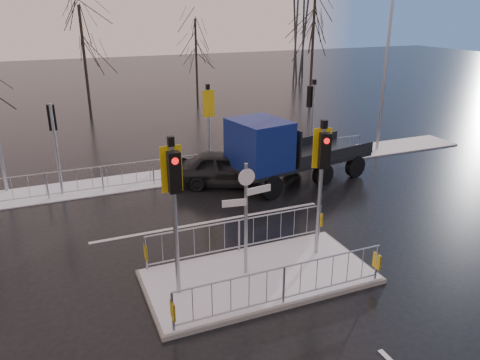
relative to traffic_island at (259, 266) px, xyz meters
name	(u,v)px	position (x,y,z in m)	size (l,w,h in m)	color
ground	(259,278)	(0.01, -0.01, -0.39)	(120.00, 120.00, 0.00)	black
snow_verge	(174,176)	(0.01, 8.59, -0.37)	(30.00, 2.00, 0.04)	white
lane_markings	(264,285)	(0.01, -0.34, -0.39)	(8.00, 11.38, 0.01)	silver
traffic_island	(259,266)	(0.00, 0.00, 0.00)	(6.00, 3.04, 4.15)	#62615D
far_kerb_fixtures	(183,156)	(0.31, 8.08, 0.63)	(18.00, 0.65, 3.83)	#959BA3
car_far_lane	(227,168)	(1.74, 6.81, 0.32)	(1.67, 4.16, 1.42)	black
flatbed_truck	(277,150)	(3.52, 5.93, 1.11)	(6.38, 3.30, 2.82)	black
tree_far_a	(82,40)	(-1.99, 21.99, 4.43)	(3.75, 3.75, 7.08)	black
tree_far_b	(196,45)	(6.01, 23.99, 3.79)	(3.25, 3.25, 6.14)	black
tree_far_c	(313,30)	(14.01, 20.99, 4.76)	(4.00, 4.00, 7.55)	black
street_lamp_right	(387,61)	(10.58, 8.49, 4.00)	(1.25, 0.18, 8.00)	#959BA3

